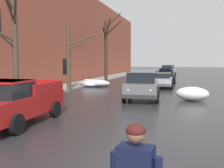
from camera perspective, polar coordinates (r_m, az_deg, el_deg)
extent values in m
cube|color=gray|center=(22.26, -12.50, -1.26)|extent=(2.72, 80.00, 0.13)
cube|color=#9E4C38|center=(23.25, -16.92, 12.19)|extent=(0.60, 80.00, 10.88)
cube|color=black|center=(27.90, -10.01, 3.69)|extent=(0.08, 1.10, 1.60)
ellipsoid|color=white|center=(25.14, -3.75, 0.19)|extent=(2.99, 1.44, 0.68)
ellipsoid|color=white|center=(25.54, -4.90, 0.01)|extent=(0.54, 0.45, 0.45)
ellipsoid|color=white|center=(25.03, -4.45, -0.10)|extent=(1.61, 1.19, 0.45)
ellipsoid|color=white|center=(24.88, -4.12, 0.07)|extent=(0.74, 0.62, 0.62)
ellipsoid|color=white|center=(24.98, -5.44, 0.22)|extent=(0.88, 0.74, 0.74)
ellipsoid|color=white|center=(12.71, -20.90, -5.01)|extent=(0.79, 0.66, 0.66)
ellipsoid|color=white|center=(17.13, 16.78, -2.01)|extent=(1.99, 1.29, 0.86)
ellipsoid|color=white|center=(17.23, 16.92, -2.48)|extent=(0.67, 0.56, 0.56)
ellipsoid|color=white|center=(17.13, 15.92, -2.50)|extent=(0.67, 0.56, 0.56)
cylinder|color=#4C3D2D|center=(15.83, -20.00, 6.73)|extent=(0.33, 0.33, 6.04)
cylinder|color=#4C3D2D|center=(15.53, -20.99, 14.64)|extent=(0.42, 1.19, 1.15)
cylinder|color=#4C3D2D|center=(15.05, -20.01, 15.22)|extent=(1.41, 1.72, 1.63)
cylinder|color=#4C3D2D|center=(15.42, -22.81, 10.01)|extent=(0.74, 1.71, 0.92)
cylinder|color=#4C3D2D|center=(15.11, -22.51, 9.43)|extent=(0.23, 2.05, 1.22)
cylinder|color=#4C3D2D|center=(21.96, -9.25, 5.39)|extent=(0.35, 0.35, 5.24)
cylinder|color=#4C3D2D|center=(22.68, -9.50, 6.07)|extent=(0.88, 1.32, 0.73)
cylinder|color=#4C3D2D|center=(22.81, -9.05, 8.95)|extent=(0.60, 1.62, 1.20)
cylinder|color=#4C3D2D|center=(21.68, -7.73, 8.00)|extent=(1.37, 0.21, 0.62)
cylinder|color=#4C3D2D|center=(21.86, -6.71, 9.23)|extent=(2.00, 0.63, 0.90)
cylinder|color=#382B1E|center=(31.84, -1.33, 6.99)|extent=(0.40, 0.40, 7.07)
cylinder|color=#382B1E|center=(31.18, -0.85, 12.01)|extent=(1.18, 1.67, 1.94)
cylinder|color=#382B1E|center=(31.45, 0.26, 11.86)|extent=(2.12, 0.82, 1.58)
cylinder|color=#382B1E|center=(32.44, 0.25, 13.45)|extent=(1.71, 1.20, 1.89)
cylinder|color=#382B1E|center=(31.07, -1.64, 10.87)|extent=(0.38, 1.92, 1.18)
cube|color=red|center=(11.17, -20.06, -4.21)|extent=(2.13, 4.89, 0.76)
cube|color=black|center=(10.53, -22.23, -0.99)|extent=(1.80, 1.59, 0.64)
cube|color=red|center=(10.51, -22.28, 0.53)|extent=(1.84, 1.64, 0.08)
cube|color=red|center=(11.44, -13.49, -0.80)|extent=(0.16, 2.32, 0.44)
cube|color=red|center=(12.42, -21.30, -0.55)|extent=(0.16, 2.32, 0.44)
cube|color=red|center=(13.11, -14.38, -0.08)|extent=(1.90, 0.15, 0.44)
cylinder|color=black|center=(9.50, -19.75, -8.14)|extent=(0.24, 0.73, 0.72)
cylinder|color=black|center=(11.97, -12.03, -5.25)|extent=(0.24, 0.73, 0.72)
cylinder|color=black|center=(12.98, -20.19, -4.65)|extent=(0.24, 0.73, 0.72)
cube|color=slate|center=(17.03, 6.52, -0.82)|extent=(2.24, 4.59, 0.80)
cube|color=black|center=(17.01, 6.56, 1.68)|extent=(1.87, 3.24, 0.68)
cube|color=slate|center=(17.00, 6.57, 2.72)|extent=(1.91, 3.30, 0.06)
cube|color=#303032|center=(14.91, 5.85, -2.74)|extent=(1.87, 0.26, 0.22)
cube|color=#303032|center=(19.22, 7.02, -0.99)|extent=(1.87, 0.26, 0.22)
cylinder|color=black|center=(15.66, 9.66, -2.85)|extent=(0.23, 0.69, 0.68)
cylinder|color=black|center=(15.82, 2.59, -2.70)|extent=(0.23, 0.69, 0.68)
cylinder|color=black|center=(18.40, 9.87, -1.67)|extent=(0.23, 0.69, 0.68)
cylinder|color=black|center=(18.54, 3.84, -1.56)|extent=(0.23, 0.69, 0.68)
sphere|color=silver|center=(14.79, 8.24, -1.42)|extent=(0.14, 0.14, 0.14)
sphere|color=silver|center=(14.90, 3.47, -1.33)|extent=(0.14, 0.14, 0.14)
cube|color=#B7B7BC|center=(24.51, 10.60, 0.60)|extent=(1.89, 4.15, 0.60)
cube|color=black|center=(24.68, 10.65, 1.93)|extent=(1.58, 2.18, 0.52)
cube|color=#B7B7BC|center=(24.67, 10.66, 2.47)|extent=(1.62, 2.22, 0.06)
cube|color=#525254|center=(22.54, 10.31, -0.24)|extent=(1.74, 0.17, 0.22)
cube|color=#525254|center=(26.52, 10.83, 0.54)|extent=(1.74, 0.17, 0.22)
cylinder|color=black|center=(23.24, 12.64, -0.42)|extent=(0.20, 0.60, 0.60)
cylinder|color=black|center=(23.34, 8.20, -0.32)|extent=(0.20, 0.60, 0.60)
cylinder|color=black|center=(25.77, 12.75, 0.11)|extent=(0.20, 0.60, 0.60)
cylinder|color=black|center=(25.86, 8.74, 0.19)|extent=(0.20, 0.60, 0.60)
sphere|color=silver|center=(22.46, 11.78, 0.38)|extent=(0.14, 0.14, 0.14)
sphere|color=silver|center=(22.52, 8.86, 0.44)|extent=(0.14, 0.14, 0.14)
cube|color=black|center=(30.23, 11.47, 1.42)|extent=(2.08, 4.12, 0.60)
cube|color=black|center=(30.39, 11.48, 2.50)|extent=(1.68, 2.19, 0.52)
cube|color=black|center=(30.39, 11.49, 2.93)|extent=(1.72, 2.23, 0.06)
cube|color=black|center=(28.30, 11.50, 0.81)|extent=(1.74, 0.25, 0.22)
cube|color=black|center=(32.18, 11.43, 1.32)|extent=(1.74, 0.25, 0.22)
cylinder|color=black|center=(29.04, 13.27, 0.65)|extent=(0.23, 0.61, 0.60)
cylinder|color=black|center=(29.02, 9.69, 0.71)|extent=(0.23, 0.61, 0.60)
cylinder|color=black|center=(31.50, 13.08, 0.99)|extent=(0.23, 0.61, 0.60)
cylinder|color=black|center=(31.48, 9.79, 1.05)|extent=(0.23, 0.61, 0.60)
sphere|color=silver|center=(28.26, 12.67, 1.31)|extent=(0.14, 0.14, 0.14)
sphere|color=silver|center=(28.25, 10.34, 1.35)|extent=(0.14, 0.14, 0.14)
cube|color=navy|center=(36.55, 11.44, 2.04)|extent=(1.94, 4.19, 0.60)
cube|color=black|center=(36.72, 11.50, 2.93)|extent=(1.57, 2.22, 0.52)
cube|color=navy|center=(36.72, 11.51, 3.29)|extent=(1.60, 2.26, 0.06)
cube|color=black|center=(34.59, 10.98, 1.59)|extent=(1.63, 0.23, 0.22)
cube|color=black|center=(38.53, 11.85, 1.92)|extent=(1.63, 0.23, 0.22)
cylinder|color=black|center=(35.20, 12.51, 1.42)|extent=(0.22, 0.61, 0.60)
cylinder|color=black|center=(35.44, 9.79, 1.49)|extent=(0.22, 0.61, 0.60)
cylinder|color=black|center=(37.71, 12.98, 1.65)|extent=(0.22, 0.61, 0.60)
cylinder|color=black|center=(37.94, 10.43, 1.72)|extent=(0.22, 0.61, 0.60)
sphere|color=silver|center=(34.47, 11.87, 1.99)|extent=(0.14, 0.14, 0.14)
sphere|color=silver|center=(34.63, 10.10, 2.03)|extent=(0.14, 0.14, 0.14)
cube|color=silver|center=(42.18, 11.94, 2.62)|extent=(2.11, 4.60, 0.80)
cube|color=black|center=(42.20, 11.97, 3.63)|extent=(1.76, 3.24, 0.68)
cube|color=silver|center=(42.20, 11.98, 4.05)|extent=(1.80, 3.30, 0.06)
cube|color=slate|center=(40.03, 11.52, 2.10)|extent=(1.76, 0.24, 0.22)
cube|color=slate|center=(44.36, 12.31, 2.37)|extent=(1.76, 0.24, 0.22)
cylinder|color=black|center=(40.71, 12.96, 1.95)|extent=(0.23, 0.69, 0.68)
cylinder|color=black|center=(40.96, 10.40, 2.02)|extent=(0.23, 0.69, 0.68)
cylinder|color=black|center=(43.47, 13.37, 2.14)|extent=(0.23, 0.69, 0.68)
cylinder|color=black|center=(43.70, 10.98, 2.20)|extent=(0.23, 0.69, 0.68)
sphere|color=silver|center=(39.90, 12.36, 2.59)|extent=(0.14, 0.14, 0.14)
sphere|color=silver|center=(40.06, 10.70, 2.63)|extent=(0.14, 0.14, 0.14)
sphere|color=#8E664C|center=(3.14, 5.13, -10.62)|extent=(0.22, 0.22, 0.22)
ellipsoid|color=#4C1919|center=(3.13, 5.13, -9.94)|extent=(0.23, 0.23, 0.17)
cylinder|color=beige|center=(3.41, 8.68, -17.19)|extent=(0.09, 0.09, 0.11)
cylinder|color=silver|center=(3.38, 8.69, -16.20)|extent=(0.10, 0.10, 0.02)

